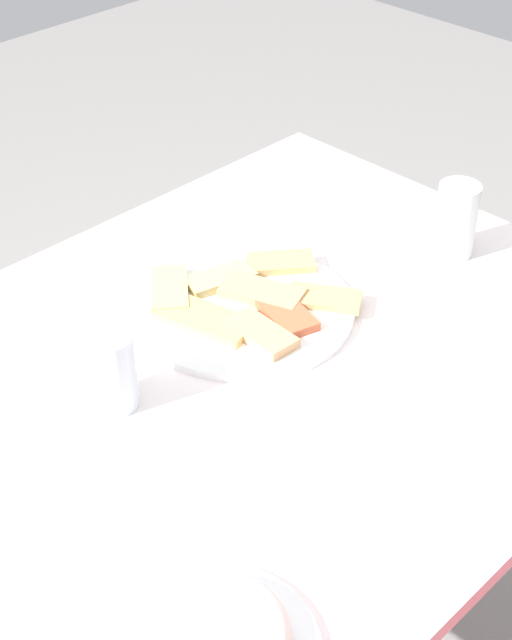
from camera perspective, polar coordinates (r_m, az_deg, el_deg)
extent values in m
cube|color=white|center=(1.36, 0.50, -2.45)|extent=(1.10, 0.89, 0.02)
cylinder|color=#4D5449|center=(2.08, 2.35, 0.56)|extent=(0.04, 0.04, 0.70)
cylinder|color=white|center=(1.43, -0.72, 0.69)|extent=(0.33, 0.33, 0.01)
cube|color=tan|center=(1.44, 0.36, 1.61)|extent=(0.10, 0.14, 0.01)
cube|color=tan|center=(1.44, 4.03, 1.30)|extent=(0.11, 0.12, 0.01)
cube|color=tan|center=(1.36, 0.28, -0.80)|extent=(0.06, 0.11, 0.02)
cube|color=#E0B469|center=(1.39, -2.95, 0.03)|extent=(0.10, 0.15, 0.01)
cube|color=#CEBB77|center=(1.47, -2.12, 2.46)|extent=(0.12, 0.08, 0.01)
cube|color=#CC603D|center=(1.40, 1.82, 0.31)|extent=(0.08, 0.11, 0.01)
cube|color=#D4B875|center=(1.45, -5.12, 1.81)|extent=(0.11, 0.12, 0.01)
cube|color=#E9AB67|center=(1.51, 1.48, 3.41)|extent=(0.12, 0.11, 0.01)
cylinder|color=silver|center=(1.57, 11.72, 5.82)|extent=(0.09, 0.09, 0.12)
cylinder|color=silver|center=(1.25, -8.48, -2.94)|extent=(0.06, 0.06, 0.11)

